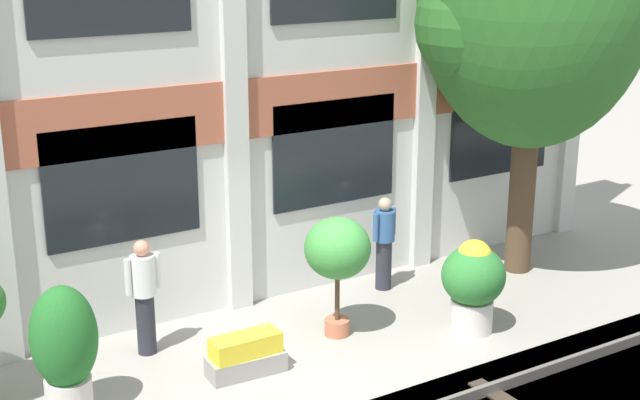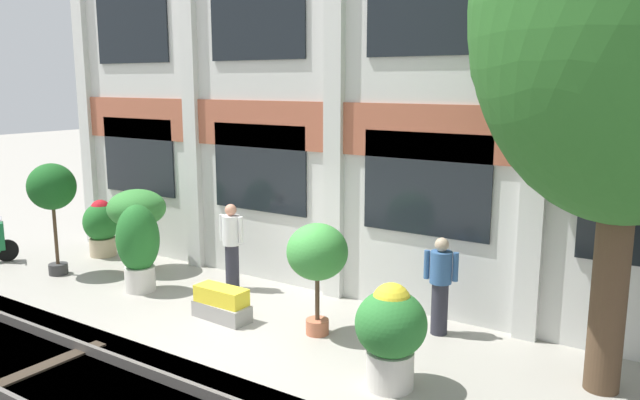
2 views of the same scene
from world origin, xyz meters
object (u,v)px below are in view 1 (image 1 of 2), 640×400
Objects in this scene: potted_plant_low_pan at (338,251)px; resident_by_doorway at (144,293)px; potted_plant_square_trough at (246,356)px; potted_plant_ribbed_drum at (64,343)px; potted_plant_fluted_column at (473,280)px; resident_watching_tracks at (384,240)px.

potted_plant_low_pan is 2.74m from resident_by_doorway.
potted_plant_low_pan is at bearing 12.82° from potted_plant_square_trough.
potted_plant_ribbed_drum is (-3.95, -0.16, -0.35)m from potted_plant_low_pan.
potted_plant_fluted_column is 1.99m from resident_watching_tracks.
resident_watching_tracks is (4.14, 0.18, -0.06)m from resident_by_doorway.
resident_by_doorway is 1.06× the size of resident_watching_tracks.
resident_by_doorway is (-0.89, 1.27, 0.62)m from potted_plant_square_trough.
potted_plant_ribbed_drum reaches higher than resident_by_doorway.
resident_by_doorway is at bearing 160.80° from potted_plant_low_pan.
potted_plant_low_pan reaches higher than resident_by_doorway.
potted_plant_square_trough is 1.68m from resident_by_doorway.
resident_watching_tracks is at bearing 94.91° from potted_plant_fluted_column.
resident_by_doorway is (-2.56, 0.89, -0.40)m from potted_plant_low_pan.
resident_watching_tracks is (-0.17, 1.98, 0.04)m from potted_plant_fluted_column.
potted_plant_ribbed_drum reaches higher than potted_plant_fluted_column.
resident_watching_tracks is at bearing 86.82° from resident_by_doorway.
potted_plant_square_trough is 3.61m from resident_watching_tracks.
resident_by_doorway is (-4.31, 1.80, 0.10)m from potted_plant_fluted_column.
resident_by_doorway reaches higher than potted_plant_square_trough.
potted_plant_fluted_column is 0.85× the size of resident_by_doorway.
potted_plant_fluted_column is at bearing 61.66° from resident_by_doorway.
potted_plant_low_pan is (1.67, 0.38, 1.02)m from potted_plant_square_trough.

